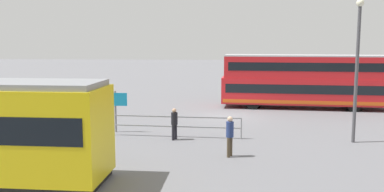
% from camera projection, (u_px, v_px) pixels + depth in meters
% --- Properties ---
extents(ground_plane, '(160.00, 160.00, 0.00)m').
position_uv_depth(ground_plane, '(230.00, 116.00, 27.09)').
color(ground_plane, slate).
extents(double_decker_bus, '(12.04, 3.40, 3.87)m').
position_uv_depth(double_decker_bus, '(305.00, 81.00, 30.02)').
color(double_decker_bus, red).
rests_on(double_decker_bus, ground).
extents(pedestrian_near_railing, '(0.43, 0.43, 1.58)m').
position_uv_depth(pedestrian_near_railing, '(174.00, 122.00, 20.49)').
color(pedestrian_near_railing, black).
rests_on(pedestrian_near_railing, ground).
extents(pedestrian_crossing, '(0.43, 0.43, 1.74)m').
position_uv_depth(pedestrian_crossing, '(230.00, 133.00, 17.47)').
color(pedestrian_crossing, '#4C3F2D').
rests_on(pedestrian_crossing, ground).
extents(pedestrian_railing, '(6.77, 0.43, 1.08)m').
position_uv_depth(pedestrian_railing, '(175.00, 123.00, 21.09)').
color(pedestrian_railing, gray).
rests_on(pedestrian_railing, ground).
extents(info_sign, '(1.28, 0.12, 2.23)m').
position_uv_depth(info_sign, '(115.00, 103.00, 22.13)').
color(info_sign, slate).
rests_on(info_sign, ground).
extents(street_lamp, '(0.36, 0.36, 6.81)m').
position_uv_depth(street_lamp, '(357.00, 60.00, 19.57)').
color(street_lamp, '#4C4C51').
rests_on(street_lamp, ground).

